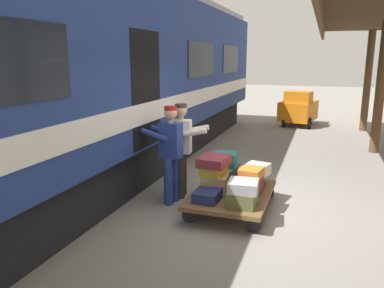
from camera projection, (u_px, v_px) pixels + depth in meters
ground_plane at (260, 210)px, 6.37m from camera, size 60.00×60.00×0.00m
train_car at (73, 82)px, 7.04m from camera, size 3.02×17.77×4.00m
luggage_cart at (232, 195)px, 6.32m from camera, size 1.24×1.80×0.31m
suitcase_brown_leather at (254, 180)px, 6.66m from camera, size 0.43×0.54×0.17m
suitcase_slate_roller at (223, 174)px, 6.83m from camera, size 0.53×0.65×0.29m
suitcase_olive_duffel at (243, 198)px, 5.74m from camera, size 0.43×0.49×0.23m
suitcase_tan_vintage at (216, 182)px, 6.37m from camera, size 0.47×0.65×0.29m
suitcase_maroon_trunk at (249, 186)px, 6.19m from camera, size 0.41×0.61×0.29m
suitcase_navy_fabric at (207, 196)px, 5.93m from camera, size 0.39×0.46×0.16m
suitcase_yellow_case at (214, 169)px, 6.30m from camera, size 0.37×0.54×0.16m
suitcase_burgundy_valise at (214, 161)px, 6.23m from camera, size 0.49×0.60×0.15m
suitcase_orange_carryall at (251, 173)px, 6.15m from camera, size 0.39×0.45×0.15m
suitcase_teal_softside at (225, 159)px, 6.78m from camera, size 0.42×0.39×0.25m
suitcase_gray_aluminum at (243, 186)px, 5.68m from camera, size 0.47×0.47×0.16m
suitcase_cream_canvas at (255, 171)px, 6.58m from camera, size 0.50×0.63×0.20m
porter_in_overalls at (170, 151)px, 6.50m from camera, size 0.70×0.49×1.70m
porter_by_door at (182, 147)px, 6.81m from camera, size 0.71×0.50×1.70m
baggage_tug at (298, 109)px, 14.18m from camera, size 1.41×1.88×1.30m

